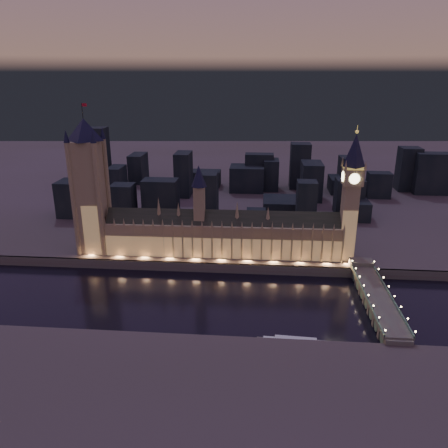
# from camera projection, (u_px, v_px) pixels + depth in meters

# --- Properties ---
(ground_plane) EXTENTS (2000.00, 2000.00, 0.00)m
(ground_plane) POSITION_uv_depth(u_px,v_px,m) (211.00, 296.00, 325.77)
(ground_plane) COLOR black
(ground_plane) RESTS_ON ground
(north_bank) EXTENTS (2000.00, 960.00, 8.00)m
(north_bank) POSITION_uv_depth(u_px,v_px,m) (242.00, 159.00, 813.64)
(north_bank) COLOR #3D3B30
(north_bank) RESTS_ON ground
(embankment_wall) EXTENTS (2000.00, 2.50, 8.00)m
(embankment_wall) POSITION_uv_depth(u_px,v_px,m) (217.00, 268.00, 363.02)
(embankment_wall) COLOR #544744
(embankment_wall) RESTS_ON ground
(palace_of_westminster) EXTENTS (202.00, 22.82, 78.00)m
(palace_of_westminster) POSITION_uv_depth(u_px,v_px,m) (222.00, 234.00, 374.96)
(palace_of_westminster) COLOR #95845C
(palace_of_westminster) RESTS_ON north_bank
(victoria_tower) EXTENTS (31.68, 31.68, 126.80)m
(victoria_tower) POSITION_uv_depth(u_px,v_px,m) (89.00, 181.00, 369.22)
(victoria_tower) COLOR #95845C
(victoria_tower) RESTS_ON north_bank
(elizabeth_tower) EXTENTS (18.00, 18.00, 111.37)m
(elizabeth_tower) POSITION_uv_depth(u_px,v_px,m) (352.00, 187.00, 352.42)
(elizabeth_tower) COLOR #95845C
(elizabeth_tower) RESTS_ON north_bank
(westminster_bridge) EXTENTS (18.26, 113.00, 15.90)m
(westminster_bridge) POSITION_uv_depth(u_px,v_px,m) (375.00, 298.00, 311.27)
(westminster_bridge) COLOR #544744
(westminster_bridge) RESTS_ON ground
(river_boat) EXTENTS (48.56, 13.81, 4.50)m
(river_boat) POSITION_uv_depth(u_px,v_px,m) (296.00, 344.00, 266.12)
(river_boat) COLOR #544744
(river_boat) RESTS_ON ground
(city_backdrop) EXTENTS (480.27, 215.63, 78.51)m
(city_backdrop) POSITION_uv_depth(u_px,v_px,m) (259.00, 181.00, 545.40)
(city_backdrop) COLOR black
(city_backdrop) RESTS_ON north_bank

